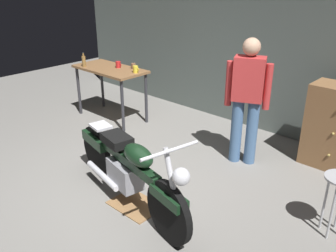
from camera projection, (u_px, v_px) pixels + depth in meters
name	position (u px, v px, depth m)	size (l,w,h in m)	color
ground_plane	(125.00, 193.00, 4.23)	(12.00, 12.00, 0.00)	gray
back_wall	(258.00, 31.00, 5.51)	(8.00, 0.12, 3.10)	#56605B
workbench	(110.00, 74.00, 6.09)	(1.30, 0.64, 0.90)	brown
motorcycle	(127.00, 168.00, 3.89)	(2.16, 0.75, 1.00)	black
person_standing	(247.00, 97.00, 4.58)	(0.53, 0.36, 1.67)	#476993
drip_tray	(135.00, 205.00, 4.01)	(0.56, 0.40, 0.01)	olive
mug_red_diner	(118.00, 65.00, 6.03)	(0.12, 0.08, 0.11)	red
mug_yellow_tall	(136.00, 69.00, 5.73)	(0.12, 0.08, 0.11)	yellow
mug_brown_stoneware	(133.00, 66.00, 5.98)	(0.11, 0.07, 0.09)	brown
bottle	(84.00, 61.00, 6.08)	(0.06, 0.06, 0.24)	olive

